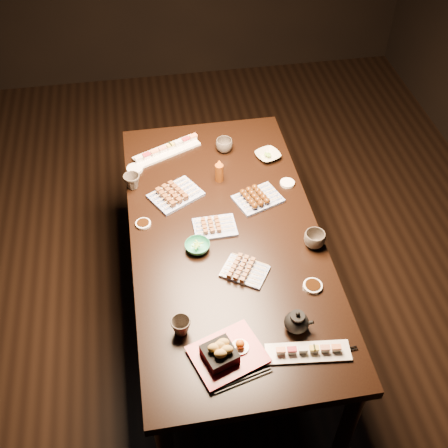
% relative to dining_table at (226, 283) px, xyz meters
% --- Properties ---
extents(ground, '(5.00, 5.00, 0.00)m').
position_rel_dining_table_xyz_m(ground, '(-0.00, 0.23, -0.38)').
color(ground, black).
rests_on(ground, ground).
extents(dining_table, '(1.00, 1.85, 0.75)m').
position_rel_dining_table_xyz_m(dining_table, '(0.00, 0.00, 0.00)').
color(dining_table, black).
rests_on(dining_table, ground).
extents(sushi_platter_near, '(0.34, 0.13, 0.04)m').
position_rel_dining_table_xyz_m(sushi_platter_near, '(0.21, -0.69, 0.40)').
color(sushi_platter_near, white).
rests_on(sushi_platter_near, dining_table).
extents(sushi_platter_far, '(0.39, 0.25, 0.05)m').
position_rel_dining_table_xyz_m(sushi_platter_far, '(-0.22, 0.67, 0.40)').
color(sushi_platter_far, white).
rests_on(sushi_platter_far, dining_table).
extents(yakitori_plate_center, '(0.20, 0.15, 0.05)m').
position_rel_dining_table_xyz_m(yakitori_plate_center, '(-0.05, 0.05, 0.40)').
color(yakitori_plate_center, '#828EB6').
rests_on(yakitori_plate_center, dining_table).
extents(yakitori_plate_right, '(0.24, 0.22, 0.05)m').
position_rel_dining_table_xyz_m(yakitori_plate_right, '(0.04, -0.24, 0.40)').
color(yakitori_plate_right, '#828EB6').
rests_on(yakitori_plate_right, dining_table).
extents(yakitori_plate_left, '(0.30, 0.28, 0.06)m').
position_rel_dining_table_xyz_m(yakitori_plate_left, '(-0.21, 0.30, 0.41)').
color(yakitori_plate_left, '#828EB6').
rests_on(yakitori_plate_left, dining_table).
extents(tsukune_plate, '(0.27, 0.23, 0.06)m').
position_rel_dining_table_xyz_m(tsukune_plate, '(0.20, 0.21, 0.40)').
color(tsukune_plate, '#828EB6').
rests_on(tsukune_plate, dining_table).
extents(edamame_bowl_green, '(0.15, 0.15, 0.04)m').
position_rel_dining_table_xyz_m(edamame_bowl_green, '(-0.14, -0.07, 0.39)').
color(edamame_bowl_green, '#2F9168').
rests_on(edamame_bowl_green, dining_table).
extents(edamame_bowl_cream, '(0.16, 0.16, 0.03)m').
position_rel_dining_table_xyz_m(edamame_bowl_cream, '(0.32, 0.53, 0.39)').
color(edamame_bowl_cream, beige).
rests_on(edamame_bowl_cream, dining_table).
extents(tempura_tray, '(0.33, 0.30, 0.10)m').
position_rel_dining_table_xyz_m(tempura_tray, '(-0.10, -0.65, 0.43)').
color(tempura_tray, black).
rests_on(tempura_tray, dining_table).
extents(teacup_near_left, '(0.11, 0.11, 0.08)m').
position_rel_dining_table_xyz_m(teacup_near_left, '(-0.27, -0.51, 0.41)').
color(teacup_near_left, '#494037').
rests_on(teacup_near_left, dining_table).
extents(teacup_mid_right, '(0.12, 0.12, 0.08)m').
position_rel_dining_table_xyz_m(teacup_mid_right, '(0.39, -0.14, 0.41)').
color(teacup_mid_right, '#494037').
rests_on(teacup_mid_right, dining_table).
extents(teacup_far_left, '(0.11, 0.11, 0.08)m').
position_rel_dining_table_xyz_m(teacup_far_left, '(-0.42, 0.41, 0.41)').
color(teacup_far_left, '#494037').
rests_on(teacup_far_left, dining_table).
extents(teacup_far_right, '(0.13, 0.13, 0.07)m').
position_rel_dining_table_xyz_m(teacup_far_right, '(0.10, 0.63, 0.41)').
color(teacup_far_right, '#494037').
rests_on(teacup_far_right, dining_table).
extents(teapot, '(0.15, 0.15, 0.10)m').
position_rel_dining_table_xyz_m(teapot, '(0.19, -0.57, 0.43)').
color(teapot, black).
rests_on(teapot, dining_table).
extents(condiment_bottle, '(0.05, 0.05, 0.13)m').
position_rel_dining_table_xyz_m(condiment_bottle, '(0.03, 0.39, 0.44)').
color(condiment_bottle, '#67310D').
rests_on(condiment_bottle, dining_table).
extents(sauce_dish_west, '(0.08, 0.08, 0.01)m').
position_rel_dining_table_xyz_m(sauce_dish_west, '(-0.38, 0.13, 0.38)').
color(sauce_dish_west, white).
rests_on(sauce_dish_west, dining_table).
extents(sauce_dish_east, '(0.10, 0.10, 0.01)m').
position_rel_dining_table_xyz_m(sauce_dish_east, '(0.38, 0.30, 0.38)').
color(sauce_dish_east, white).
rests_on(sauce_dish_east, dining_table).
extents(sauce_dish_se, '(0.10, 0.10, 0.01)m').
position_rel_dining_table_xyz_m(sauce_dish_se, '(0.32, -0.37, 0.38)').
color(sauce_dish_se, white).
rests_on(sauce_dish_se, dining_table).
extents(sauce_dish_nw, '(0.09, 0.09, 0.02)m').
position_rel_dining_table_xyz_m(sauce_dish_nw, '(-0.40, 0.55, 0.38)').
color(sauce_dish_nw, white).
rests_on(sauce_dish_nw, dining_table).
extents(chopsticks_near, '(0.24, 0.08, 0.01)m').
position_rel_dining_table_xyz_m(chopsticks_near, '(-0.06, -0.77, 0.38)').
color(chopsticks_near, black).
rests_on(chopsticks_near, dining_table).
extents(chopsticks_se, '(0.21, 0.04, 0.01)m').
position_rel_dining_table_xyz_m(chopsticks_se, '(0.31, -0.71, 0.38)').
color(chopsticks_se, black).
rests_on(chopsticks_se, dining_table).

